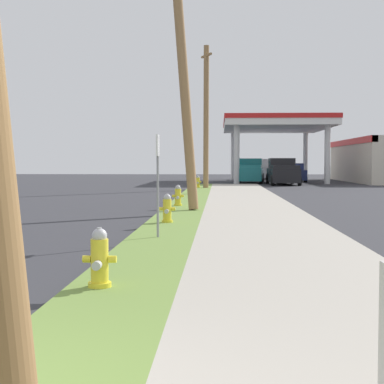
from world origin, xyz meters
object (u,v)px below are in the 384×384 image
Objects in this scene: fire_hydrant_nearest at (100,261)px; fire_hydrant_fourth at (192,187)px; fire_hydrant_third at (178,197)px; utility_pole_midground at (184,78)px; fire_hydrant_second at (167,210)px; truck_teal_at_far_bay at (250,172)px; utility_pole_background at (206,116)px; truck_white_on_apron at (259,170)px; truck_black_at_forecourt at (283,172)px; street_sign_post at (158,164)px; car_navy_by_near_pump at (292,173)px; fire_hydrant_fifth at (198,182)px.

fire_hydrant_nearest is 1.00× the size of fire_hydrant_fourth.
utility_pole_midground is at bearing -78.67° from fire_hydrant_third.
utility_pole_midground reaches higher than fire_hydrant_nearest.
fire_hydrant_second is 0.13× the size of truck_teal_at_far_bay.
utility_pole_background is at bearing 88.70° from fire_hydrant_nearest.
fire_hydrant_third is at bearing -98.03° from truck_white_on_apron.
fire_hydrant_third is 0.14× the size of truck_white_on_apron.
fire_hydrant_third is (0.00, 14.12, 0.00)m from fire_hydrant_nearest.
fire_hydrant_fourth is 16.66m from truck_black_at_forecourt.
fire_hydrant_third is 9.15m from street_sign_post.
truck_black_at_forecourt is at bearing 78.51° from fire_hydrant_second.
fire_hydrant_second and fire_hydrant_fourth have the same top height.
street_sign_post is at bearing -100.64° from car_navy_by_near_pump.
street_sign_post is at bearing -90.64° from utility_pole_midground.
street_sign_post reaches higher than car_navy_by_near_pump.
utility_pole_midground is (0.16, -9.63, 4.00)m from fire_hydrant_fourth.
fire_hydrant_fourth is 1.00× the size of fire_hydrant_fifth.
fire_hydrant_fifth is (0.16, 29.57, 0.00)m from fire_hydrant_nearest.
street_sign_post reaches higher than fire_hydrant_nearest.
car_navy_by_near_pump is (7.54, 22.47, 0.28)m from fire_hydrant_fourth.
utility_pole_background reaches higher than fire_hydrant_third.
utility_pole_midground is at bearing -97.31° from truck_white_on_apron.
fire_hydrant_third is at bearing 101.33° from utility_pole_midground.
car_navy_by_near_pump is at bearing 65.56° from utility_pole_background.
utility_pole_background is at bearing 88.93° from street_sign_post.
street_sign_post is (0.21, -9.07, 1.19)m from fire_hydrant_third.
car_navy_by_near_pump reaches higher than fire_hydrant_fifth.
utility_pole_background is at bearing -105.04° from truck_teal_at_far_bay.
fire_hydrant_second is 6.01m from fire_hydrant_third.
truck_teal_at_far_bay reaches higher than fire_hydrant_third.
fire_hydrant_second and fire_hydrant_third have the same top height.
truck_white_on_apron is (5.15, 43.51, 0.47)m from fire_hydrant_second.
truck_white_on_apron is (5.29, 37.50, 0.47)m from fire_hydrant_third.
truck_teal_at_far_bay is at bearing 78.82° from fire_hydrant_fourth.
fire_hydrant_nearest is 1.00× the size of fire_hydrant_fifth.
truck_black_at_forecourt is at bearing 56.97° from utility_pole_background.
street_sign_post is (0.21, 5.05, 1.19)m from fire_hydrant_nearest.
street_sign_post is 46.85m from truck_white_on_apron.
street_sign_post reaches higher than truck_teal_at_far_bay.
fire_hydrant_third is 0.09× the size of utility_pole_background.
fire_hydrant_nearest is 45.41m from car_navy_by_near_pump.
truck_teal_at_far_bay is (3.73, 36.47, -0.72)m from street_sign_post.
fire_hydrant_fourth is 0.09× the size of utility_pole_midground.
truck_white_on_apron reaches higher than car_navy_by_near_pump.
fire_hydrant_fourth is 8.14m from utility_pole_background.
truck_white_on_apron is (-0.88, 13.82, 0.00)m from truck_black_at_forecourt.
truck_black_at_forecourt is (6.17, 23.69, 0.47)m from fire_hydrant_third.
truck_black_at_forecourt is (6.03, 15.52, 0.47)m from fire_hydrant_fourth.
fire_hydrant_nearest is 0.16× the size of car_navy_by_near_pump.
fire_hydrant_third is 4.27m from utility_pole_midground.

